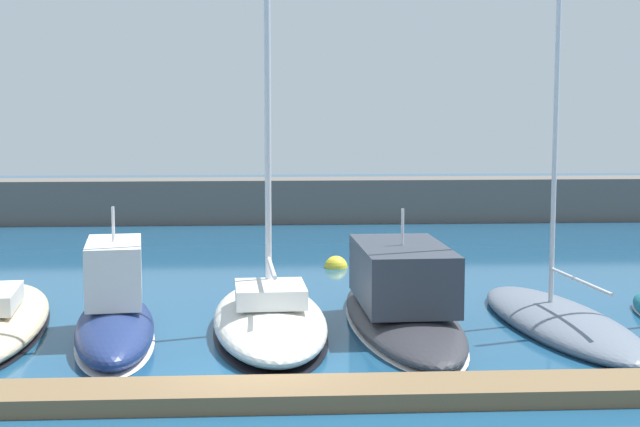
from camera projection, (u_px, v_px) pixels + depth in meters
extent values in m
plane|color=navy|center=(257.00, 381.00, 20.93)|extent=(120.00, 120.00, 0.00)
cube|color=brown|center=(256.00, 394.00, 19.39)|extent=(28.82, 1.57, 0.37)
cube|color=#5B5651|center=(259.00, 200.00, 48.70)|extent=(108.00, 2.44, 2.16)
ellipsoid|color=navy|center=(115.00, 329.00, 24.37)|extent=(2.79, 7.24, 1.14)
ellipsoid|color=silver|center=(115.00, 341.00, 24.41)|extent=(2.82, 7.32, 0.12)
cube|color=silver|center=(114.00, 272.00, 24.87)|extent=(1.71, 3.09, 1.56)
cube|color=black|center=(115.00, 260.00, 25.23)|extent=(1.31, 0.88, 0.87)
cylinder|color=silver|center=(113.00, 224.00, 24.73)|extent=(0.08, 0.08, 0.90)
ellipsoid|color=silver|center=(269.00, 320.00, 25.23)|extent=(3.28, 8.79, 1.11)
ellipsoid|color=black|center=(269.00, 332.00, 25.27)|extent=(3.31, 8.88, 0.12)
cylinder|color=silver|center=(271.00, 266.00, 24.12)|extent=(0.26, 3.28, 0.11)
cube|color=silver|center=(270.00, 294.00, 24.61)|extent=(1.85, 2.09, 0.49)
ellipsoid|color=#2D2D33|center=(401.00, 318.00, 26.09)|extent=(3.04, 10.29, 0.85)
ellipsoid|color=silver|center=(401.00, 325.00, 26.11)|extent=(3.07, 10.40, 0.12)
cube|color=#333842|center=(402.00, 274.00, 25.92)|extent=(2.43, 4.65, 1.56)
cube|color=black|center=(392.00, 256.00, 27.48)|extent=(2.10, 1.21, 0.87)
cylinder|color=silver|center=(403.00, 227.00, 25.78)|extent=(0.08, 0.08, 0.98)
ellipsoid|color=slate|center=(559.00, 322.00, 25.88)|extent=(3.47, 9.30, 0.84)
cylinder|color=silver|center=(557.00, 65.00, 25.71)|extent=(0.13, 0.13, 12.82)
cylinder|color=silver|center=(579.00, 280.00, 24.60)|extent=(0.45, 3.75, 0.09)
sphere|color=yellow|center=(336.00, 267.00, 35.32)|extent=(0.85, 0.85, 0.85)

